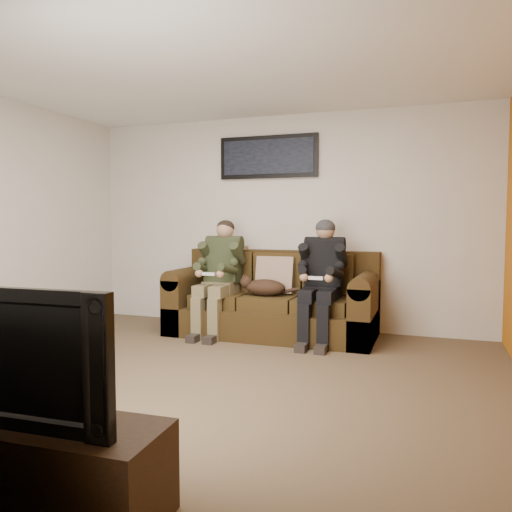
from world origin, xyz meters
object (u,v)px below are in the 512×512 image
at_px(person_left, 220,269).
at_px(sofa, 274,303).
at_px(person_right, 322,273).
at_px(television, 22,352).
at_px(framed_poster, 268,157).
at_px(tv_stand, 26,464).
at_px(cat, 264,287).

bearing_deg(person_left, sofa, 18.03).
bearing_deg(sofa, person_right, -18.00).
bearing_deg(person_left, person_right, 0.02).
bearing_deg(television, person_left, 97.33).
bearing_deg(framed_poster, tv_stand, -87.26).
xyz_separation_m(person_left, television, (0.60, -3.59, -0.03)).
bearing_deg(person_right, person_left, -179.98).
bearing_deg(person_left, cat, -0.34).
bearing_deg(sofa, tv_stand, -90.01).
distance_m(sofa, person_right, 0.75).
xyz_separation_m(person_left, tv_stand, (0.60, -3.59, -0.54)).
bearing_deg(person_left, television, -80.45).
bearing_deg(person_left, tv_stand, -80.45).
bearing_deg(tv_stand, framed_poster, 90.51).
relative_size(sofa, television, 2.20).
xyz_separation_m(sofa, framed_poster, (-0.20, 0.38, 1.74)).
relative_size(person_left, framed_poster, 1.06).
bearing_deg(framed_poster, person_left, -124.92).
distance_m(sofa, framed_poster, 1.79).
bearing_deg(person_right, television, -99.57).
bearing_deg(framed_poster, person_right, -35.73).
bearing_deg(sofa, person_left, -161.97).
xyz_separation_m(person_left, cat, (0.54, -0.00, -0.18)).
relative_size(framed_poster, television, 1.17).
height_order(framed_poster, television, framed_poster).
bearing_deg(framed_poster, television, -87.26).
bearing_deg(framed_poster, sofa, -62.39).
distance_m(sofa, television, 3.80).
bearing_deg(television, sofa, 87.76).
height_order(person_left, framed_poster, framed_poster).
relative_size(framed_poster, tv_stand, 0.94).
relative_size(person_left, television, 1.24).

